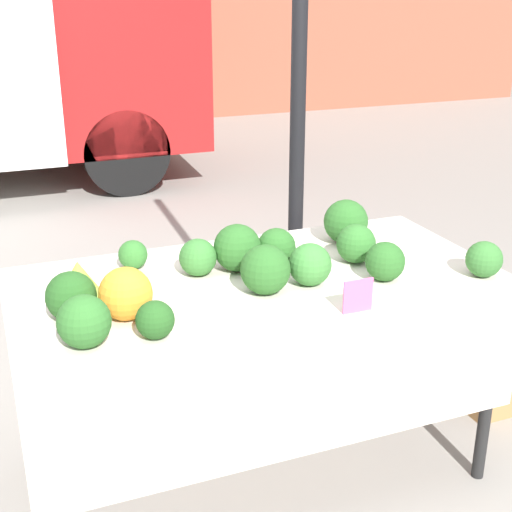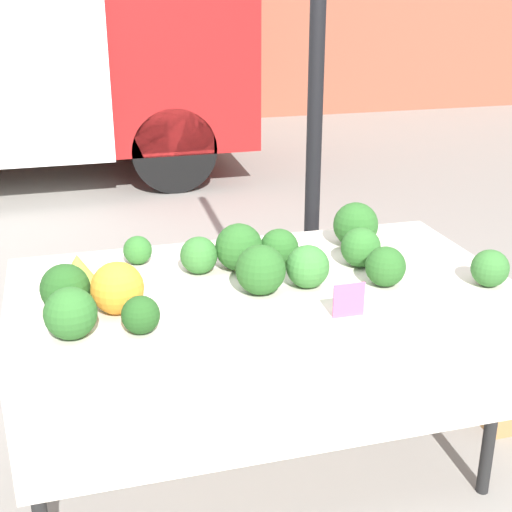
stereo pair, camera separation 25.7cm
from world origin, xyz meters
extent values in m
plane|color=gray|center=(0.00, 0.00, 0.00)|extent=(40.00, 40.00, 0.00)
cylinder|color=black|center=(0.44, 0.61, 1.37)|extent=(0.07, 0.07, 2.74)
cube|color=maroon|center=(0.53, 5.23, 1.17)|extent=(1.41, 2.00, 1.59)
cylinder|color=black|center=(0.39, 4.34, 0.41)|extent=(0.82, 0.22, 0.82)
cylinder|color=black|center=(0.39, 6.12, 0.41)|extent=(0.82, 0.22, 0.82)
cube|color=beige|center=(0.00, 0.00, 0.88)|extent=(1.81, 0.86, 0.03)
cube|color=beige|center=(0.00, -0.42, 0.62)|extent=(1.81, 0.01, 0.49)
cylinder|color=black|center=(-0.85, -0.37, 0.43)|extent=(0.05, 0.05, 0.86)
cylinder|color=black|center=(0.85, -0.37, 0.43)|extent=(0.05, 0.05, 0.86)
cylinder|color=black|center=(-0.85, 0.37, 0.43)|extent=(0.05, 0.05, 0.86)
cylinder|color=black|center=(0.85, 0.37, 0.43)|extent=(0.05, 0.05, 0.86)
sphere|color=orange|center=(-0.53, -0.18, 0.98)|extent=(0.18, 0.18, 0.18)
cone|color=#93B238|center=(-0.64, 0.05, 0.96)|extent=(0.17, 0.17, 0.13)
sphere|color=#336B2D|center=(-0.20, 0.09, 0.96)|extent=(0.14, 0.14, 0.14)
sphere|color=#285B23|center=(-0.03, -0.16, 0.98)|extent=(0.18, 0.18, 0.18)
sphere|color=#2D6628|center=(0.42, -0.01, 0.97)|extent=(0.15, 0.15, 0.15)
sphere|color=#336B2D|center=(0.79, -0.32, 0.96)|extent=(0.14, 0.14, 0.14)
sphere|color=#285B23|center=(0.49, 0.20, 0.99)|extent=(0.19, 0.19, 0.19)
sphere|color=#285B23|center=(0.43, -0.21, 0.97)|extent=(0.15, 0.15, 0.15)
sphere|color=#387533|center=(0.15, -0.15, 0.97)|extent=(0.16, 0.16, 0.16)
sphere|color=#2D6628|center=(-0.41, 0.24, 0.95)|extent=(0.11, 0.11, 0.11)
sphere|color=#23511E|center=(-0.47, -0.35, 0.95)|extent=(0.12, 0.12, 0.12)
sphere|color=#285B23|center=(0.11, 0.07, 0.97)|extent=(0.15, 0.15, 0.15)
sphere|color=#23511E|center=(-0.69, -0.12, 0.97)|extent=(0.17, 0.17, 0.17)
sphere|color=#2D6628|center=(-0.68, -0.32, 0.97)|extent=(0.17, 0.17, 0.17)
sphere|color=#285B23|center=(-0.04, 0.08, 0.98)|extent=(0.18, 0.18, 0.18)
cube|color=#F45B9E|center=(0.20, -0.42, 0.95)|extent=(0.11, 0.01, 0.12)
camera|label=1|loc=(-0.91, -2.30, 1.93)|focal=50.00mm
camera|label=2|loc=(-0.67, -2.38, 1.93)|focal=50.00mm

